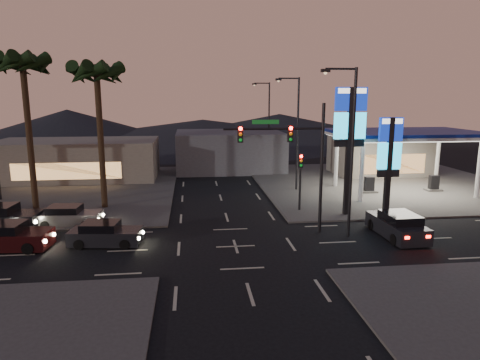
{
  "coord_description": "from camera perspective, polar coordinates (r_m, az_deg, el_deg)",
  "views": [
    {
      "loc": [
        -2.41,
        -22.97,
        8.38
      ],
      "look_at": [
        0.75,
        4.28,
        3.0
      ],
      "focal_mm": 32.0,
      "sensor_mm": 36.0,
      "label": 1
    }
  ],
  "objects": [
    {
      "name": "suv_station",
      "position": [
        27.62,
        20.25,
        -5.72
      ],
      "size": [
        2.14,
        4.7,
        1.54
      ],
      "color": "black",
      "rests_on": "ground"
    },
    {
      "name": "building_far_west",
      "position": [
        46.88,
        -20.88,
        2.54
      ],
      "size": [
        16.0,
        8.0,
        4.0
      ],
      "primitive_type": "cube",
      "color": "#726B5B",
      "rests_on": "ground"
    },
    {
      "name": "pylon_sign_short",
      "position": [
        30.79,
        19.3,
        3.53
      ],
      "size": [
        1.6,
        0.35,
        7.0
      ],
      "color": "black",
      "rests_on": "ground"
    },
    {
      "name": "car_lane_b_front",
      "position": [
        30.32,
        -21.9,
        -4.54
      ],
      "size": [
        4.25,
        2.0,
        1.35
      ],
      "color": "slate",
      "rests_on": "ground"
    },
    {
      "name": "hill_right",
      "position": [
        84.98,
        5.27,
        7.08
      ],
      "size": [
        50.0,
        50.0,
        5.0
      ],
      "primitive_type": "cone",
      "color": "black",
      "rests_on": "ground"
    },
    {
      "name": "hill_center",
      "position": [
        83.25,
        -4.96,
        6.66
      ],
      "size": [
        60.0,
        60.0,
        4.0
      ],
      "primitive_type": "cone",
      "color": "black",
      "rests_on": "ground"
    },
    {
      "name": "pylon_sign_tall",
      "position": [
        30.55,
        14.44,
        7.02
      ],
      "size": [
        2.2,
        0.35,
        9.0
      ],
      "color": "black",
      "rests_on": "ground"
    },
    {
      "name": "hill_left",
      "position": [
        86.16,
        -21.95,
        6.72
      ],
      "size": [
        40.0,
        40.0,
        6.0
      ],
      "primitive_type": "cone",
      "color": "black",
      "rests_on": "ground"
    },
    {
      "name": "car_lane_b_mid",
      "position": [
        31.33,
        -29.37,
        -4.47
      ],
      "size": [
        5.05,
        2.37,
        1.61
      ],
      "color": "black",
      "rests_on": "ground"
    },
    {
      "name": "streetlight_far",
      "position": [
        51.86,
        3.66,
        8.13
      ],
      "size": [
        2.14,
        0.25,
        10.0
      ],
      "color": "black",
      "rests_on": "ground"
    },
    {
      "name": "car_lane_a_front",
      "position": [
        25.84,
        -17.6,
        -6.91
      ],
      "size": [
        4.24,
        2.11,
        1.34
      ],
      "color": "black",
      "rests_on": "ground"
    },
    {
      "name": "car_lane_a_mid",
      "position": [
        27.23,
        -28.62,
        -6.7
      ],
      "size": [
        4.72,
        2.24,
        1.5
      ],
      "color": "black",
      "rests_on": "ground"
    },
    {
      "name": "corner_lot_ne",
      "position": [
        43.89,
        18.33,
        -0.4
      ],
      "size": [
        24.0,
        24.0,
        0.12
      ],
      "primitive_type": "cube",
      "color": "#47443F",
      "rests_on": "ground"
    },
    {
      "name": "pedestal_signal",
      "position": [
        31.45,
        8.06,
        0.99
      ],
      "size": [
        0.32,
        0.39,
        4.3
      ],
      "color": "black",
      "rests_on": "ground"
    },
    {
      "name": "palm_a",
      "position": [
        33.15,
        -18.52,
        12.35
      ],
      "size": [
        4.41,
        4.41,
        10.86
      ],
      "color": "black",
      "rests_on": "ground"
    },
    {
      "name": "ground",
      "position": [
        24.57,
        -0.59,
        -8.85
      ],
      "size": [
        140.0,
        140.0,
        0.0
      ],
      "primitive_type": "plane",
      "color": "black",
      "rests_on": "ground"
    },
    {
      "name": "convenience_store",
      "position": [
        48.89,
        18.16,
        3.05
      ],
      "size": [
        10.0,
        6.0,
        4.0
      ],
      "primitive_type": "cube",
      "color": "#726B5B",
      "rests_on": "ground"
    },
    {
      "name": "streetlight_near",
      "position": [
        25.81,
        14.37,
        4.83
      ],
      "size": [
        2.14,
        0.25,
        10.0
      ],
      "color": "black",
      "rests_on": "ground"
    },
    {
      "name": "palm_b",
      "position": [
        34.51,
        -26.92,
        12.57
      ],
      "size": [
        4.41,
        4.41,
        11.46
      ],
      "color": "black",
      "rests_on": "ground"
    },
    {
      "name": "corner_lot_nw",
      "position": [
        42.1,
        -25.3,
        -1.38
      ],
      "size": [
        24.0,
        24.0,
        0.12
      ],
      "primitive_type": "cube",
      "color": "#47443F",
      "rests_on": "ground"
    },
    {
      "name": "traffic_signal_mast",
      "position": [
        25.9,
        7.23,
        4.01
      ],
      "size": [
        6.1,
        0.39,
        8.0
      ],
      "color": "black",
      "rests_on": "ground"
    },
    {
      "name": "building_far_mid",
      "position": [
        49.55,
        -1.46,
        3.93
      ],
      "size": [
        12.0,
        9.0,
        4.4
      ],
      "primitive_type": "cube",
      "color": "#4C4C51",
      "rests_on": "ground"
    },
    {
      "name": "gas_station",
      "position": [
        39.65,
        21.18,
        5.58
      ],
      "size": [
        12.2,
        8.2,
        5.47
      ],
      "color": "silver",
      "rests_on": "ground"
    },
    {
      "name": "streetlight_mid",
      "position": [
        38.19,
        7.41,
        7.01
      ],
      "size": [
        2.14,
        0.25,
        10.0
      ],
      "color": "black",
      "rests_on": "ground"
    }
  ]
}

